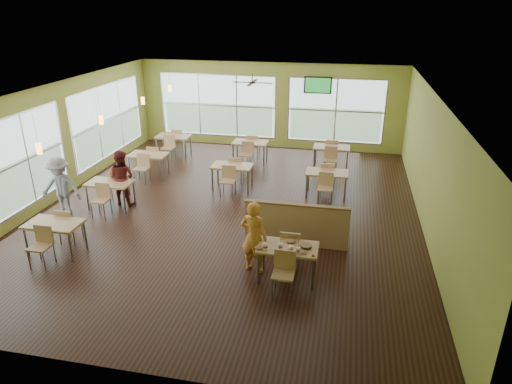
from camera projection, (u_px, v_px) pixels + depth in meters
room at (228, 154)px, 11.80m from camera, size 12.00×12.04×3.20m
window_bays at (175, 124)px, 15.12m from camera, size 9.24×10.24×2.38m
main_table at (288, 252)px, 9.09m from camera, size 1.22×1.52×0.87m
half_wall_divider at (296, 224)px, 10.44m from camera, size 2.40×0.14×1.04m
dining_tables at (210, 165)px, 13.91m from camera, size 6.92×8.72×0.87m
pendant_lights at (123, 110)px, 12.67m from camera, size 0.11×7.31×0.86m
ceiling_fan at (252, 82)px, 13.99m from camera, size 1.25×1.25×0.29m
tv_backwall at (318, 85)px, 16.46m from camera, size 1.00×0.07×0.60m
man_plaid at (254, 237)px, 9.32m from camera, size 0.65×0.50×1.58m
patron_maroon at (122, 177)px, 12.52m from camera, size 0.82×0.67×1.55m
patron_grey at (61, 187)px, 11.77m from camera, size 1.09×0.68×1.61m
cup_blue at (265, 246)px, 8.90m from camera, size 0.10×0.10×0.37m
cup_yellow at (280, 246)px, 8.92m from camera, size 0.10×0.10×0.34m
cup_red_near at (291, 249)px, 8.82m from camera, size 0.10×0.10×0.36m
cup_red_far at (298, 250)px, 8.78m from camera, size 0.09×0.09×0.31m
food_basket at (306, 246)px, 9.01m from camera, size 0.25×0.25×0.06m
ketchup_cup at (313, 256)px, 8.70m from camera, size 0.06×0.06×0.02m
wrapper_left at (259, 248)px, 8.96m from camera, size 0.18×0.17×0.04m
wrapper_mid at (291, 241)px, 9.20m from camera, size 0.25×0.24×0.05m
wrapper_right at (304, 253)px, 8.79m from camera, size 0.14×0.13×0.03m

